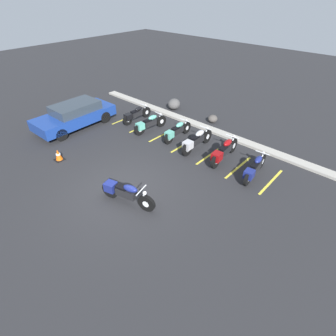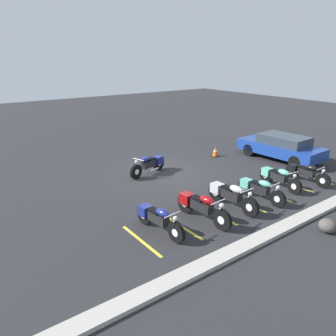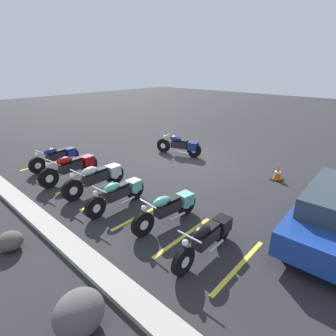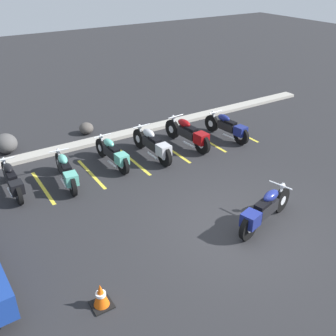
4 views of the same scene
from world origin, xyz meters
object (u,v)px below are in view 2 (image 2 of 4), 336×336
Objects in this scene: motorcycle_navy_featured at (149,164)px; parked_bike_3 at (230,195)px; parked_bike_4 at (200,206)px; traffic_cone at (215,152)px; parked_bike_0 at (305,172)px; landscape_rock_0 at (328,226)px; car_blue at (281,147)px; parked_bike_2 at (259,188)px; parked_bike_1 at (278,177)px; parked_bike_5 at (157,218)px.

motorcycle_navy_featured is 0.95× the size of parked_bike_3.
parked_bike_4 is 4.35× the size of traffic_cone.
parked_bike_0 reaches higher than landscape_rock_0.
parked_bike_0 is 3.29m from car_blue.
parked_bike_4 is (2.83, -0.10, 0.05)m from parked_bike_2.
parked_bike_4 reaches higher than parked_bike_2.
traffic_cone is (-5.49, -4.92, -0.24)m from parked_bike_4.
parked_bike_1 is at bearing 111.77° from motorcycle_navy_featured.
parked_bike_4 reaches higher than traffic_cone.
motorcycle_navy_featured reaches higher than traffic_cone.
parked_bike_3 is 1.07× the size of parked_bike_5.
traffic_cone is (2.38, -2.40, -0.43)m from car_blue.
parked_bike_0 is at bearing 141.32° from car_blue.
car_blue is 3.41m from traffic_cone.
parked_bike_3 is 3.07m from parked_bike_5.
traffic_cone is (-4.01, -4.84, -0.23)m from parked_bike_3.
traffic_cone is at bearing -175.28° from parked_bike_0.
car_blue reaches higher than traffic_cone.
parked_bike_3 reaches higher than parked_bike_0.
motorcycle_navy_featured is 7.11m from car_blue.
motorcycle_navy_featured is 5.13m from parked_bike_2.
car_blue reaches higher than parked_bike_3.
traffic_cone is at bearing 149.67° from parked_bike_2.
motorcycle_navy_featured is 7.83m from landscape_rock_0.
motorcycle_navy_featured is 4.00× the size of landscape_rock_0.
parked_bike_1 is 3.89× the size of landscape_rock_0.
parked_bike_2 reaches higher than landscape_rock_0.
parked_bike_4 is 1.60m from parked_bike_5.
car_blue is (-9.46, -2.32, 0.23)m from parked_bike_5.
parked_bike_1 is (1.43, -0.34, 0.01)m from parked_bike_0.
parked_bike_2 is 0.91× the size of parked_bike_3.
landscape_rock_0 is (-4.17, 3.17, -0.23)m from parked_bike_5.
motorcycle_navy_featured is 5.61m from parked_bike_1.
parked_bike_3 is at bearing 79.49° from motorcycle_navy_featured.
parked_bike_1 is 3.00m from parked_bike_3.
car_blue is (-6.39, -2.44, 0.20)m from parked_bike_3.
motorcycle_navy_featured is 1.03× the size of parked_bike_1.
parked_bike_5 is (3.06, -0.13, -0.03)m from parked_bike_3.
parked_bike_4 is (1.11, 4.72, 0.02)m from motorcycle_navy_featured.
parked_bike_4 is at bearing 41.87° from traffic_cone.
parked_bike_5 is (7.49, -0.31, 0.02)m from parked_bike_0.
motorcycle_navy_featured is at bearing 2.56° from traffic_cone.
parked_bike_4 is (1.48, 0.08, 0.01)m from parked_bike_3.
parked_bike_4 is (4.47, 0.23, 0.04)m from parked_bike_1.
car_blue reaches higher than parked_bike_1.
parked_bike_1 is at bearing 77.76° from traffic_cone.
parked_bike_5 is (6.06, 0.02, 0.00)m from parked_bike_1.
car_blue reaches higher than parked_bike_2.
parked_bike_5 is 9.74m from car_blue.
parked_bike_4 reaches higher than parked_bike_5.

